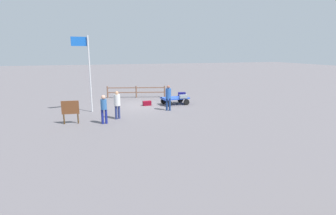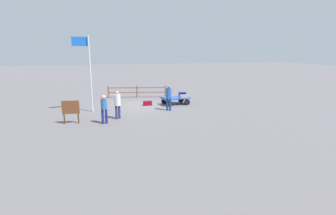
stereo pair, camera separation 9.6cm
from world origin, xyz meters
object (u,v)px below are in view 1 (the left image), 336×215
object	(u,v)px
suitcase_maroon	(182,94)
suitcase_tan	(183,96)
suitcase_dark	(147,103)
worker_lead	(168,96)
worker_trailing	(104,107)
luggage_cart	(175,99)
flagpole	(87,66)
worker_supervisor	(117,103)
signboard	(70,109)

from	to	relation	value
suitcase_maroon	suitcase_tan	bearing A→B (deg)	77.02
suitcase_maroon	suitcase_dark	xyz separation A→B (m)	(2.82, 0.20, -0.51)
suitcase_maroon	worker_lead	distance (m)	2.89
suitcase_maroon	suitcase_tan	distance (m)	0.92
suitcase_dark	worker_trailing	distance (m)	5.42
suitcase_tan	worker_lead	distance (m)	2.11
luggage_cart	flagpole	world-z (taller)	flagpole
suitcase_maroon	suitcase_dark	world-z (taller)	suitcase_maroon
luggage_cart	suitcase_tan	xyz separation A→B (m)	(-0.52, 0.46, 0.25)
worker_supervisor	flagpole	world-z (taller)	flagpole
signboard	suitcase_maroon	bearing A→B (deg)	-154.02
worker_supervisor	signboard	size ratio (longest dim) A/B	1.28
luggage_cart	signboard	world-z (taller)	signboard
signboard	worker_supervisor	bearing A→B (deg)	-172.38
worker_lead	worker_trailing	size ratio (longest dim) A/B	1.06
luggage_cart	signboard	bearing A→B (deg)	25.47
worker_supervisor	flagpole	size ratio (longest dim) A/B	0.34
suitcase_tan	worker_trailing	xyz separation A→B (m)	(5.96, 3.49, 0.29)
worker_lead	suitcase_tan	bearing A→B (deg)	-139.42
worker_trailing	signboard	bearing A→B (deg)	-16.18
luggage_cart	worker_trailing	distance (m)	6.74
worker_trailing	signboard	world-z (taller)	worker_trailing
worker_trailing	flagpole	bearing A→B (deg)	-77.18
luggage_cart	worker_trailing	bearing A→B (deg)	36.03
luggage_cart	worker_trailing	world-z (taller)	worker_trailing
worker_supervisor	signboard	world-z (taller)	worker_supervisor
suitcase_maroon	luggage_cart	bearing A→B (deg)	30.74
luggage_cart	suitcase_dark	bearing A→B (deg)	-6.30
luggage_cart	suitcase_tan	bearing A→B (deg)	138.72
worker_lead	worker_supervisor	distance (m)	3.78
suitcase_dark	worker_lead	bearing A→B (deg)	116.87
suitcase_maroon	signboard	size ratio (longest dim) A/B	0.50
worker_trailing	flagpole	distance (m)	3.92
suitcase_tan	worker_lead	size ratio (longest dim) A/B	0.34
worker_trailing	flagpole	xyz separation A→B (m)	(0.74, -3.25, 2.05)
luggage_cart	suitcase_dark	distance (m)	2.11
flagpole	worker_supervisor	bearing A→B (deg)	123.29
worker_lead	worker_trailing	xyz separation A→B (m)	(4.38, 2.14, -0.08)
suitcase_dark	luggage_cart	bearing A→B (deg)	173.70
suitcase_tan	worker_trailing	world-z (taller)	worker_trailing
luggage_cart	suitcase_maroon	distance (m)	0.89
suitcase_dark	suitcase_maroon	bearing A→B (deg)	-175.85
worker_lead	worker_supervisor	xyz separation A→B (m)	(3.56, 1.28, -0.04)
suitcase_tan	suitcase_dark	bearing A→B (deg)	-14.82
worker_lead	signboard	world-z (taller)	worker_lead
suitcase_maroon	worker_trailing	xyz separation A→B (m)	(6.17, 4.39, 0.27)
suitcase_tan	signboard	size ratio (longest dim) A/B	0.45
suitcase_maroon	signboard	xyz separation A→B (m)	(7.95, 3.87, 0.16)
suitcase_tan	worker_trailing	size ratio (longest dim) A/B	0.36
suitcase_tan	flagpole	size ratio (longest dim) A/B	0.12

